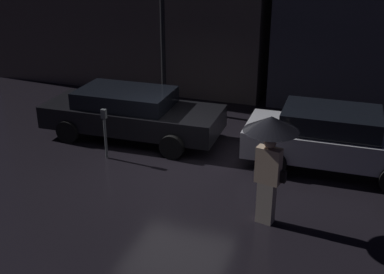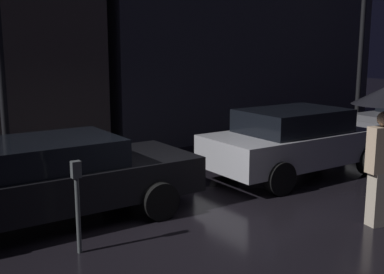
{
  "view_description": "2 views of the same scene",
  "coord_description": "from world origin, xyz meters",
  "px_view_note": "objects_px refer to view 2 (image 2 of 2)",
  "views": [
    {
      "loc": [
        3.64,
        -9.25,
        5.06
      ],
      "look_at": [
        0.43,
        -0.11,
        0.93
      ],
      "focal_mm": 45.0,
      "sensor_mm": 36.0,
      "label": 1
    },
    {
      "loc": [
        -3.79,
        -5.8,
        2.72
      ],
      "look_at": [
        -0.03,
        0.06,
        1.38
      ],
      "focal_mm": 45.0,
      "sensor_mm": 36.0,
      "label": 2
    }
  ],
  "objects_px": {
    "parked_car_silver": "(297,141)",
    "street_lamp_far": "(362,30)",
    "parking_meter": "(77,197)",
    "parked_car_black": "(47,178)"
  },
  "relations": [
    {
      "from": "parked_car_black",
      "to": "parking_meter",
      "type": "relative_size",
      "value": 3.77
    },
    {
      "from": "parked_car_black",
      "to": "parking_meter",
      "type": "xyz_separation_m",
      "value": [
        -0.01,
        -1.38,
        0.08
      ]
    },
    {
      "from": "parked_car_silver",
      "to": "street_lamp_far",
      "type": "relative_size",
      "value": 0.92
    },
    {
      "from": "parking_meter",
      "to": "street_lamp_far",
      "type": "relative_size",
      "value": 0.28
    },
    {
      "from": "parking_meter",
      "to": "street_lamp_far",
      "type": "distance_m",
      "value": 10.78
    },
    {
      "from": "parked_car_black",
      "to": "parked_car_silver",
      "type": "relative_size",
      "value": 1.14
    },
    {
      "from": "parking_meter",
      "to": "street_lamp_far",
      "type": "bearing_deg",
      "value": 19.55
    },
    {
      "from": "parked_car_silver",
      "to": "street_lamp_far",
      "type": "bearing_deg",
      "value": 24.24
    },
    {
      "from": "parked_car_silver",
      "to": "parking_meter",
      "type": "xyz_separation_m",
      "value": [
        -5.2,
        -1.28,
        0.03
      ]
    },
    {
      "from": "parked_car_silver",
      "to": "street_lamp_far",
      "type": "xyz_separation_m",
      "value": [
        4.71,
        2.24,
        2.39
      ]
    }
  ]
}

